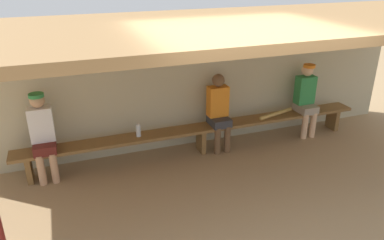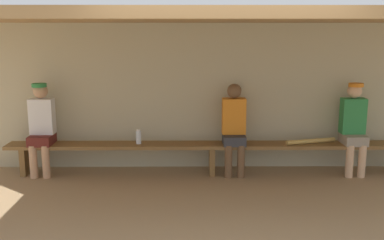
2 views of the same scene
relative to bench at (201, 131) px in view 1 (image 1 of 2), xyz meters
The scene contains 9 objects.
ground_plane 1.60m from the bench, 90.00° to the right, with size 24.00×24.00×0.00m, color #9E7F59.
back_wall 0.84m from the bench, 90.00° to the left, with size 8.00×0.20×2.20m, color #B7AD8C.
dugout_roof 2.06m from the bench, 90.00° to the right, with size 8.00×2.80×0.12m, color #9E7547.
bench is the anchor object (origin of this frame).
player_in_red 2.51m from the bench, behind, with size 0.34×0.42×1.34m.
player_with_sunglasses 2.10m from the bench, ahead, with size 0.34×0.42×1.34m.
player_in_white 0.47m from the bench, ahead, with size 0.34×0.42×1.34m.
water_bottle_blue 1.09m from the bench, behind, with size 0.08×0.08×0.21m.
baseball_bat 1.46m from the bench, ahead, with size 0.07×0.07×0.78m, color tan.
Camera 1 is at (-2.11, -3.82, 3.08)m, focal length 35.05 mm.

